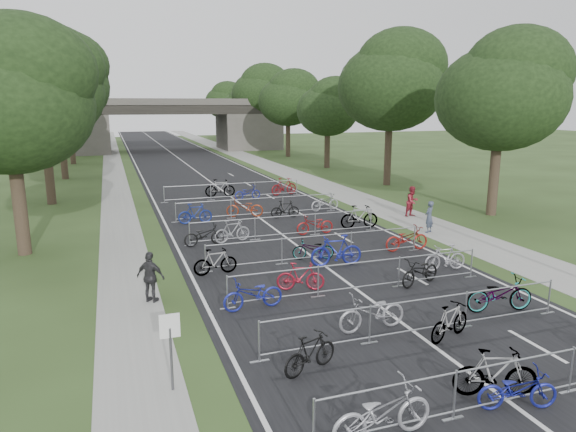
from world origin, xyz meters
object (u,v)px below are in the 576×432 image
at_px(park_sign, 170,338).
at_px(pedestrian_c, 151,277).
at_px(bike_0, 382,413).
at_px(bike_1, 495,373).
at_px(pedestrian_b, 412,201).
at_px(bike_2, 517,390).
at_px(pedestrian_a, 429,217).
at_px(overpass_bridge, 167,125).

xyz_separation_m(park_sign, pedestrian_c, (0.00, 5.58, -0.43)).
xyz_separation_m(bike_0, bike_1, (3.06, 0.49, -0.01)).
bearing_deg(bike_1, pedestrian_b, -6.97).
distance_m(bike_2, pedestrian_b, 19.18).
bearing_deg(pedestrian_c, bike_1, 164.89).
bearing_deg(park_sign, pedestrian_a, 37.22).
distance_m(bike_0, bike_1, 3.10).
distance_m(bike_1, bike_2, 0.57).
bearing_deg(pedestrian_a, park_sign, 7.99).
height_order(bike_0, bike_2, bike_0).
distance_m(bike_0, pedestrian_a, 17.06).
relative_size(park_sign, pedestrian_b, 1.05).
distance_m(bike_0, bike_2, 3.17).
height_order(overpass_bridge, bike_1, overpass_bridge).
bearing_deg(bike_1, overpass_bridge, 19.97).
height_order(overpass_bridge, park_sign, overpass_bridge).
bearing_deg(overpass_bridge, bike_0, -92.84).
height_order(bike_2, pedestrian_c, pedestrian_c).
relative_size(bike_1, pedestrian_c, 1.11).
relative_size(bike_0, pedestrian_a, 1.35).
xyz_separation_m(bike_2, pedestrian_c, (-6.74, 8.71, 0.39)).
distance_m(bike_1, pedestrian_c, 10.52).
bearing_deg(bike_2, park_sign, 80.43).
height_order(overpass_bridge, pedestrian_b, overpass_bridge).
bearing_deg(bike_2, pedestrian_a, -12.21).
relative_size(overpass_bridge, bike_0, 14.45).
bearing_deg(overpass_bridge, pedestrian_b, -80.10).
xyz_separation_m(bike_0, pedestrian_b, (11.59, 17.17, 0.31)).
relative_size(park_sign, bike_0, 0.85).
bearing_deg(park_sign, bike_0, -40.75).
bearing_deg(pedestrian_b, park_sign, -153.14).
bearing_deg(pedestrian_a, pedestrian_b, -139.26).
bearing_deg(park_sign, pedestrian_c, 90.00).
relative_size(park_sign, pedestrian_a, 1.14).
height_order(bike_1, pedestrian_a, pedestrian_a).
relative_size(pedestrian_b, pedestrian_c, 1.04).
height_order(bike_2, pedestrian_b, pedestrian_b).
height_order(overpass_bridge, pedestrian_c, overpass_bridge).
xyz_separation_m(bike_1, pedestrian_b, (8.53, 16.68, 0.31)).
bearing_deg(bike_1, bike_0, 119.26).
bearing_deg(overpass_bridge, pedestrian_a, -82.19).
distance_m(overpass_bridge, pedestrian_c, 56.89).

